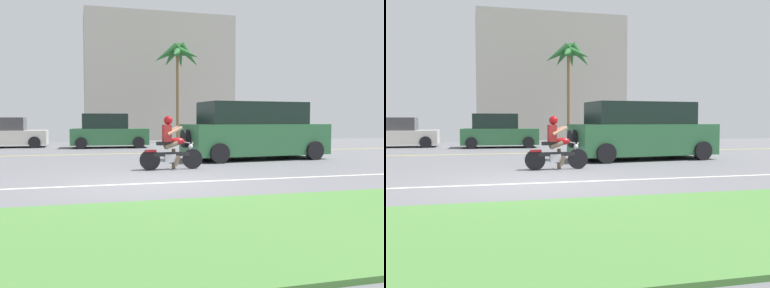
# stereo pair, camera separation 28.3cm
# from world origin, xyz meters

# --- Properties ---
(ground) EXTENTS (56.00, 30.00, 0.04)m
(ground) POSITION_xyz_m (0.00, 3.00, -0.02)
(ground) COLOR slate
(grass_median) EXTENTS (56.00, 3.80, 0.06)m
(grass_median) POSITION_xyz_m (0.00, -4.10, 0.03)
(grass_median) COLOR #477A38
(grass_median) RESTS_ON ground
(lane_line_near) EXTENTS (50.40, 0.12, 0.01)m
(lane_line_near) POSITION_xyz_m (0.00, -0.02, 0.00)
(lane_line_near) COLOR silver
(lane_line_near) RESTS_ON ground
(lane_line_far) EXTENTS (50.40, 0.12, 0.01)m
(lane_line_far) POSITION_xyz_m (0.00, 8.17, 0.00)
(lane_line_far) COLOR yellow
(lane_line_far) RESTS_ON ground
(motorcyclist) EXTENTS (1.76, 0.57, 1.47)m
(motorcyclist) POSITION_xyz_m (0.86, 2.35, 0.62)
(motorcyclist) COLOR black
(motorcyclist) RESTS_ON ground
(suv_nearby) EXTENTS (5.17, 2.48, 1.97)m
(suv_nearby) POSITION_xyz_m (4.32, 4.65, 0.96)
(suv_nearby) COLOR #2D663D
(suv_nearby) RESTS_ON ground
(parked_car_1) EXTENTS (3.86, 1.87, 1.48)m
(parked_car_1) POSITION_xyz_m (-5.04, 13.57, 0.69)
(parked_car_1) COLOR beige
(parked_car_1) RESTS_ON ground
(parked_car_2) EXTENTS (3.80, 2.06, 1.66)m
(parked_car_2) POSITION_xyz_m (-0.10, 12.16, 0.77)
(parked_car_2) COLOR #2D663D
(parked_car_2) RESTS_ON ground
(palm_tree_0) EXTENTS (3.12, 3.14, 6.04)m
(palm_tree_0) POSITION_xyz_m (4.33, 15.93, 5.07)
(palm_tree_0) COLOR brown
(palm_tree_0) RESTS_ON ground
(building_far) EXTENTS (10.22, 4.00, 8.59)m
(building_far) POSITION_xyz_m (4.06, 21.00, 4.30)
(building_far) COLOR #A8A399
(building_far) RESTS_ON ground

